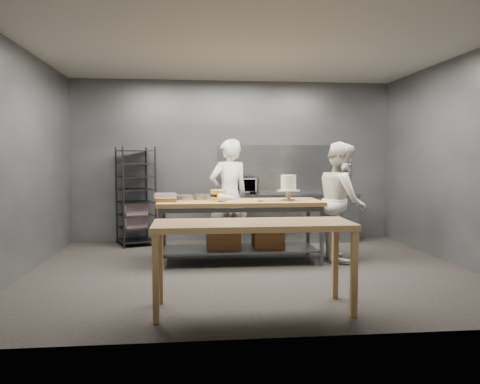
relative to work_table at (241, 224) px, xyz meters
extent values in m
plane|color=black|center=(0.07, -0.51, -0.57)|extent=(6.00, 6.00, 0.00)
cube|color=#4C4F54|center=(0.07, 1.99, 0.93)|extent=(6.00, 0.04, 3.00)
cube|color=olive|center=(-0.02, -0.01, 0.32)|extent=(2.40, 0.90, 0.06)
cube|color=#47494C|center=(-0.02, -0.01, -0.37)|extent=(2.25, 0.75, 0.03)
cylinder|color=#47494C|center=(-1.16, -0.40, -0.14)|extent=(0.06, 0.06, 0.86)
cylinder|color=#47494C|center=(-1.16, 0.38, -0.14)|extent=(0.06, 0.06, 0.86)
cylinder|color=#47494C|center=(1.12, -0.40, -0.14)|extent=(0.06, 0.06, 0.86)
cylinder|color=#47494C|center=(1.12, 0.38, -0.14)|extent=(0.06, 0.06, 0.86)
cube|color=brown|center=(-0.26, 0.02, -0.18)|extent=(0.50, 0.40, 0.35)
cube|color=brown|center=(0.41, 0.00, -0.21)|extent=(0.45, 0.38, 0.30)
cube|color=olive|center=(-0.11, -2.23, 0.30)|extent=(2.00, 0.70, 0.06)
cube|color=olive|center=(-1.06, -2.53, -0.15)|extent=(0.06, 0.06, 0.84)
cube|color=olive|center=(-1.06, -1.93, -0.15)|extent=(0.06, 0.06, 0.84)
cube|color=olive|center=(0.84, -2.53, -0.15)|extent=(0.06, 0.06, 0.84)
cube|color=olive|center=(0.84, -1.93, -0.15)|extent=(0.06, 0.06, 0.84)
cube|color=slate|center=(1.07, 1.67, 0.31)|extent=(2.60, 0.60, 0.04)
cube|color=slate|center=(1.07, 1.67, -0.14)|extent=(2.56, 0.56, 0.86)
cube|color=slate|center=(1.07, 1.97, 0.78)|extent=(2.60, 0.02, 0.90)
cube|color=black|center=(-1.72, 1.59, 0.30)|extent=(0.78, 0.81, 1.75)
cube|color=silver|center=(-1.72, 1.59, -0.03)|extent=(0.44, 0.35, 0.45)
imported|color=white|center=(-0.11, 0.80, 0.36)|extent=(0.79, 0.65, 1.86)
imported|color=white|center=(1.54, 0.02, 0.32)|extent=(0.80, 0.96, 1.79)
imported|color=black|center=(0.21, 1.67, 0.48)|extent=(0.54, 0.37, 0.30)
cylinder|color=#ACA38A|center=(0.69, -0.11, 0.36)|extent=(0.20, 0.20, 0.02)
cylinder|color=#ACA38A|center=(0.69, -0.11, 0.43)|extent=(0.06, 0.06, 0.12)
cylinder|color=#ACA38A|center=(0.69, -0.11, 0.50)|extent=(0.34, 0.34, 0.02)
cylinder|color=silver|center=(0.69, -0.11, 0.62)|extent=(0.22, 0.22, 0.22)
cylinder|color=gold|center=(-0.33, 0.00, 0.38)|extent=(0.22, 0.22, 0.06)
cylinder|color=black|center=(-0.33, 0.00, 0.43)|extent=(0.22, 0.22, 0.04)
cylinder|color=gold|center=(-0.33, 0.00, 0.48)|extent=(0.22, 0.22, 0.06)
cylinder|color=gray|center=(-0.81, 0.19, 0.39)|extent=(0.29, 0.29, 0.07)
cylinder|color=gray|center=(-0.58, 0.25, 0.39)|extent=(0.27, 0.27, 0.07)
cone|color=silver|center=(-0.19, -0.29, 0.41)|extent=(0.35, 0.36, 0.12)
cube|color=slate|center=(0.44, -0.22, 0.35)|extent=(0.28, 0.02, 0.00)
cube|color=black|center=(0.26, -0.22, 0.36)|extent=(0.09, 0.02, 0.02)
cube|color=brown|center=(-1.09, -0.08, 0.37)|extent=(0.30, 0.20, 0.05)
cube|color=silver|center=(-1.09, -0.08, 0.43)|extent=(0.31, 0.21, 0.06)
cube|color=brown|center=(-1.12, 0.13, 0.37)|extent=(0.30, 0.20, 0.05)
cube|color=silver|center=(-1.12, 0.13, 0.43)|extent=(0.31, 0.21, 0.06)
camera|label=1|loc=(-0.73, -6.86, 0.96)|focal=35.00mm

